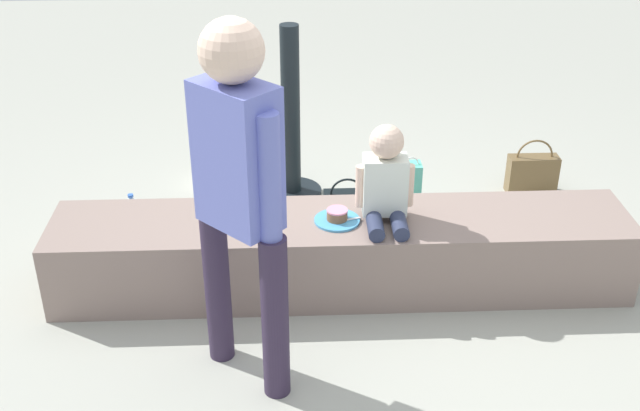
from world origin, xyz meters
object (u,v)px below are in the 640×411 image
at_px(adult_standing, 238,179).
at_px(handbag_brown_canvas, 532,173).
at_px(party_cup_red, 221,236).
at_px(water_bottle_near_gift, 132,211).
at_px(gift_bag, 402,188).
at_px(handbag_black_leather, 347,209).
at_px(child_seated, 386,180).
at_px(cake_box_white, 230,176).
at_px(cake_plate, 337,217).

bearing_deg(adult_standing, handbag_brown_canvas, 43.76).
relative_size(party_cup_red, handbag_brown_canvas, 0.31).
distance_m(water_bottle_near_gift, handbag_brown_canvas, 2.41).
relative_size(adult_standing, handbag_brown_canvas, 4.40).
bearing_deg(gift_bag, water_bottle_near_gift, -177.45).
distance_m(adult_standing, handbag_black_leather, 1.58).
relative_size(child_seated, water_bottle_near_gift, 2.52).
bearing_deg(party_cup_red, adult_standing, -80.05).
height_order(adult_standing, party_cup_red, adult_standing).
xyz_separation_m(child_seated, adult_standing, (-0.64, -0.62, 0.33)).
relative_size(cake_box_white, handbag_black_leather, 1.07).
bearing_deg(water_bottle_near_gift, child_seated, -27.13).
bearing_deg(adult_standing, cake_plate, 56.01).
relative_size(child_seated, cake_box_white, 1.51).
bearing_deg(cake_plate, water_bottle_near_gift, 148.20).
height_order(cake_plate, water_bottle_near_gift, cake_plate).
xyz_separation_m(adult_standing, party_cup_red, (-0.19, 1.06, -0.88)).
height_order(adult_standing, handbag_brown_canvas, adult_standing).
relative_size(cake_box_white, handbag_brown_canvas, 0.91).
height_order(adult_standing, cake_plate, adult_standing).
xyz_separation_m(adult_standing, handbag_black_leather, (0.52, 1.25, -0.83)).
bearing_deg(cake_plate, handbag_brown_canvas, 38.13).
distance_m(cake_plate, handbag_brown_canvas, 1.64).
distance_m(water_bottle_near_gift, cake_box_white, 0.71).
xyz_separation_m(water_bottle_near_gift, handbag_brown_canvas, (2.39, 0.30, 0.04)).
relative_size(adult_standing, cake_box_white, 4.81).
distance_m(adult_standing, cake_box_white, 2.01).
relative_size(adult_standing, party_cup_red, 14.11).
xyz_separation_m(child_seated, party_cup_red, (-0.83, 0.44, -0.55)).
distance_m(adult_standing, handbag_brown_canvas, 2.47).
bearing_deg(party_cup_red, handbag_brown_canvas, 16.37).
bearing_deg(party_cup_red, cake_box_white, 89.72).
bearing_deg(child_seated, handbag_black_leather, 101.55).
distance_m(child_seated, cake_plate, 0.30).
bearing_deg(cake_plate, cake_box_white, 116.95).
height_order(party_cup_red, cake_box_white, cake_box_white).
xyz_separation_m(cake_plate, gift_bag, (0.43, 0.77, -0.25)).
bearing_deg(party_cup_red, water_bottle_near_gift, 154.18).
xyz_separation_m(gift_bag, cake_box_white, (-1.03, 0.41, -0.10)).
bearing_deg(handbag_brown_canvas, adult_standing, -136.24).
relative_size(water_bottle_near_gift, cake_box_white, 0.60).
bearing_deg(child_seated, cake_box_white, 125.11).
bearing_deg(handbag_brown_canvas, cake_plate, -141.87).
bearing_deg(handbag_black_leather, handbag_brown_canvas, 17.34).
bearing_deg(handbag_black_leather, adult_standing, -112.43).
xyz_separation_m(gift_bag, water_bottle_near_gift, (-1.55, -0.07, -0.07)).
xyz_separation_m(adult_standing, cake_box_white, (-0.18, 1.80, -0.87)).
height_order(child_seated, adult_standing, adult_standing).
xyz_separation_m(adult_standing, gift_bag, (0.85, 1.39, -0.77)).
relative_size(child_seated, party_cup_red, 4.42).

